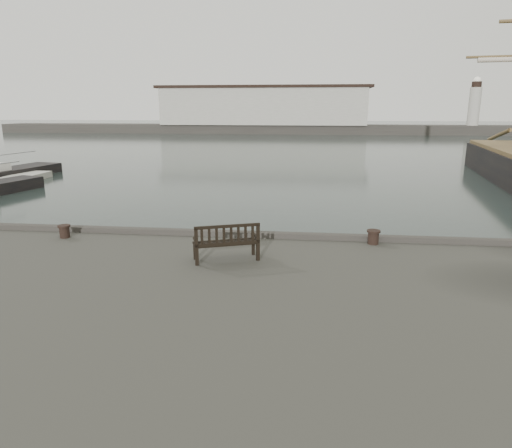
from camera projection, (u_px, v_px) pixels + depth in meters
The scene contains 5 objects.
ground at pixel (221, 278), 15.89m from camera, with size 400.00×400.00×0.00m, color black.
breakwater at pixel (278, 114), 103.87m from camera, with size 140.00×9.50×12.20m.
bench at pixel (226, 249), 12.84m from camera, with size 1.93×1.24×1.05m.
bollard_left at pixel (64, 231), 15.11m from camera, with size 0.40×0.40×0.43m, color black.
bollard_right at pixel (373, 237), 14.40m from camera, with size 0.43×0.43×0.45m, color black.
Camera 1 is at (2.96, -14.69, 5.75)m, focal length 32.00 mm.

